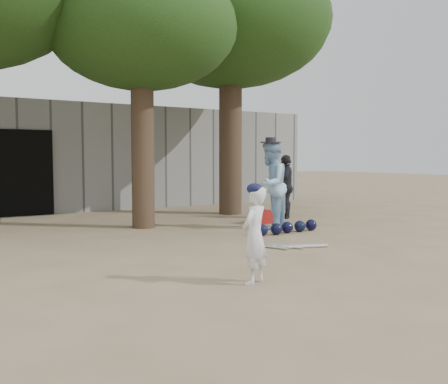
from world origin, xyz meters
TOP-DOWN VIEW (x-y plane):
  - ground at (0.00, 0.00)m, footprint 70.00×70.00m
  - boy_player at (-0.19, -0.91)m, footprint 0.50×0.44m
  - spectator_blue at (2.79, 2.63)m, footprint 1.13×1.08m
  - spectator_dark at (4.23, 3.86)m, footprint 0.93×0.90m
  - red_bag at (3.12, 3.38)m, footprint 0.46×0.38m
  - back_building at (-0.00, 10.33)m, footprint 16.00×5.24m
  - helmet_row at (2.69, 1.93)m, footprint 1.51×0.30m
  - bat_pile at (1.65, 0.69)m, footprint 1.05×0.85m
  - tree_row at (0.74, 5.02)m, footprint 11.40×5.80m

SIDE VIEW (x-z plane):
  - ground at x=0.00m, z-range 0.00..0.00m
  - bat_pile at x=1.65m, z-range 0.00..0.06m
  - helmet_row at x=2.69m, z-range 0.00..0.23m
  - red_bag at x=3.12m, z-range 0.00..0.30m
  - boy_player at x=-0.19m, z-range 0.00..1.16m
  - spectator_dark at x=4.23m, z-range 0.00..1.56m
  - spectator_blue at x=2.79m, z-range 0.00..1.84m
  - back_building at x=0.00m, z-range 0.00..3.00m
  - tree_row at x=0.74m, z-range 1.34..8.03m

